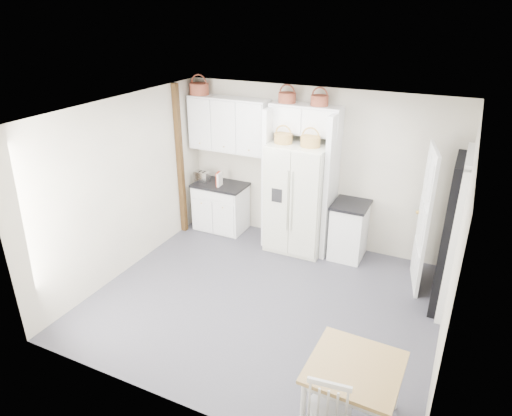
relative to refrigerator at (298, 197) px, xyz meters
The scene contains 27 objects.
floor 1.88m from the refrigerator, 84.78° to the right, with size 4.50×4.50×0.00m, color #44434B.
ceiling 2.37m from the refrigerator, 84.78° to the right, with size 4.50×4.50×0.00m, color white.
wall_back 0.56m from the refrigerator, 67.27° to the left, with size 4.50×4.50×0.00m, color #B0A798.
wall_left 2.70m from the refrigerator, 141.98° to the right, with size 4.00×4.00×0.00m, color #B0A798.
wall_right 2.94m from the refrigerator, 34.38° to the right, with size 4.00×4.00×0.00m, color #B0A798.
refrigerator is the anchor object (origin of this frame).
base_cab_left 1.56m from the refrigerator, behind, with size 0.89×0.56×0.82m, color white.
base_cab_right 0.96m from the refrigerator, ahead, with size 0.50×0.60×0.88m, color white.
dining_table 3.59m from the refrigerator, 60.77° to the right, with size 0.83×0.83×0.70m, color brown.
windsor_chair 3.78m from the refrigerator, 64.80° to the right, with size 0.40×0.36×0.81m, color white.
counter_left 1.49m from the refrigerator, behind, with size 0.92×0.60×0.04m, color black.
counter_right 0.85m from the refrigerator, ahead, with size 0.54×0.64×0.04m, color black.
toaster 1.83m from the refrigerator, behind, with size 0.27×0.15×0.19m, color silver.
cookbook_red 1.47m from the refrigerator, behind, with size 0.04×0.16×0.24m, color #B63018.
cookbook_cream 1.44m from the refrigerator, behind, with size 0.04×0.16×0.24m, color silver.
basket_upper_a 2.46m from the refrigerator, behind, with size 0.33×0.33×0.19m, color maroon.
basket_bridge_a 1.58m from the refrigerator, 149.51° to the left, with size 0.28×0.28×0.15m, color maroon.
basket_bridge_b 1.56m from the refrigerator, 42.94° to the left, with size 0.27×0.27×0.15m, color maroon.
basket_fridge_a 1.01m from the refrigerator, 158.10° to the right, with size 0.28×0.28×0.15m, color olive.
basket_fridge_b 1.00m from the refrigerator, 28.11° to the right, with size 0.30×0.30×0.16m, color olive.
upper_cabinet 1.69m from the refrigerator, behind, with size 1.40×0.34×0.90m, color white.
bridge_cabinet 1.24m from the refrigerator, 90.00° to the left, with size 1.12×0.34×0.45m, color white.
fridge_panel_left 0.57m from the refrigerator, behind, with size 0.08×0.60×2.30m, color white.
fridge_panel_right 0.57m from the refrigerator, ahead, with size 0.08×0.60×2.30m, color white.
trim_post 2.11m from the refrigerator, behind, with size 0.09×0.09×2.60m, color black.
doorway_void 2.40m from the refrigerator, 15.53° to the right, with size 0.18×0.85×2.05m, color black.
door_slab 1.98m from the refrigerator, ahead, with size 0.80×0.04×2.05m, color white.
Camera 1 is at (2.15, -4.77, 3.74)m, focal length 32.00 mm.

